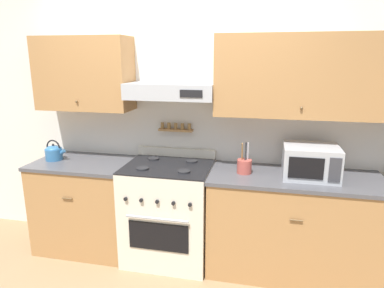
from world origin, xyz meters
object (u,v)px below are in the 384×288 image
object	(u,v)px
tea_kettle	(54,152)
microwave	(310,162)
stove_range	(169,212)
utensil_crock	(244,166)

from	to	relation	value
tea_kettle	microwave	size ratio (longest dim) A/B	0.47
stove_range	tea_kettle	bearing A→B (deg)	179.64
stove_range	utensil_crock	size ratio (longest dim) A/B	3.69
tea_kettle	microwave	world-z (taller)	microwave
stove_range	tea_kettle	world-z (taller)	tea_kettle
utensil_crock	microwave	bearing A→B (deg)	1.86
microwave	utensil_crock	world-z (taller)	utensil_crock
tea_kettle	microwave	xyz separation A→B (m)	(2.41, 0.02, 0.06)
tea_kettle	utensil_crock	size ratio (longest dim) A/B	0.77
tea_kettle	utensil_crock	distance (m)	1.86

